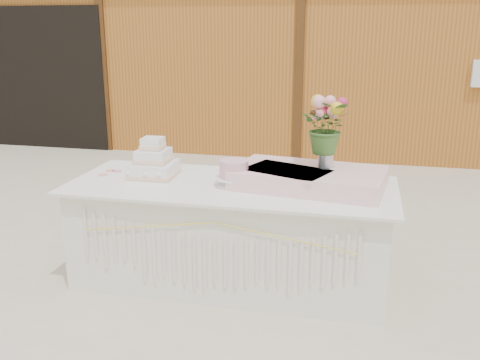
% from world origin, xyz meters
% --- Properties ---
extents(ground, '(80.00, 80.00, 0.00)m').
position_xyz_m(ground, '(0.00, 0.00, 0.00)').
color(ground, beige).
rests_on(ground, ground).
extents(barn, '(12.60, 4.60, 3.30)m').
position_xyz_m(barn, '(-0.01, 5.99, 1.68)').
color(barn, '#A96223').
rests_on(barn, ground).
extents(cake_table, '(2.40, 1.00, 0.77)m').
position_xyz_m(cake_table, '(0.00, -0.00, 0.39)').
color(cake_table, white).
rests_on(cake_table, ground).
extents(wedding_cake, '(0.35, 0.35, 0.30)m').
position_xyz_m(wedding_cake, '(-0.63, 0.09, 0.87)').
color(wedding_cake, white).
rests_on(wedding_cake, cake_table).
extents(pink_cake_stand, '(0.27, 0.27, 0.19)m').
position_xyz_m(pink_cake_stand, '(0.03, -0.04, 0.88)').
color(pink_cake_stand, white).
rests_on(pink_cake_stand, cake_table).
extents(satin_runner, '(1.13, 0.75, 0.13)m').
position_xyz_m(satin_runner, '(0.57, 0.07, 0.84)').
color(satin_runner, '#FFCFCD').
rests_on(satin_runner, cake_table).
extents(flower_vase, '(0.11, 0.11, 0.15)m').
position_xyz_m(flower_vase, '(0.67, 0.14, 0.98)').
color(flower_vase, silver).
rests_on(flower_vase, satin_runner).
extents(bouquet, '(0.36, 0.32, 0.39)m').
position_xyz_m(bouquet, '(0.67, 0.14, 1.25)').
color(bouquet, '#3D6428').
rests_on(bouquet, flower_vase).
extents(loose_flowers, '(0.18, 0.36, 0.02)m').
position_xyz_m(loose_flowers, '(-0.97, 0.14, 0.78)').
color(loose_flowers, pink).
rests_on(loose_flowers, cake_table).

